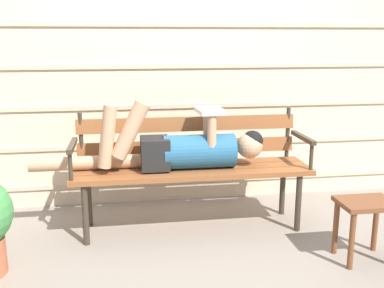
# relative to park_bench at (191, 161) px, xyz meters

# --- Properties ---
(ground_plane) EXTENTS (12.00, 12.00, 0.00)m
(ground_plane) POSITION_rel_park_bench_xyz_m (0.00, -0.22, -0.51)
(ground_plane) COLOR gray
(house_siding) EXTENTS (4.66, 0.08, 2.33)m
(house_siding) POSITION_rel_park_bench_xyz_m (0.00, 0.59, 0.66)
(house_siding) COLOR beige
(house_siding) RESTS_ON ground
(park_bench) EXTENTS (1.73, 0.44, 0.86)m
(park_bench) POSITION_rel_park_bench_xyz_m (0.00, 0.00, 0.00)
(park_bench) COLOR brown
(park_bench) RESTS_ON ground
(reclining_person) EXTENTS (1.68, 0.27, 0.52)m
(reclining_person) POSITION_rel_park_bench_xyz_m (-0.09, -0.07, 0.11)
(reclining_person) COLOR #23567A
(footstool) EXTENTS (0.35, 0.26, 0.40)m
(footstool) POSITION_rel_park_bench_xyz_m (1.01, -0.72, -0.20)
(footstool) COLOR brown
(footstool) RESTS_ON ground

